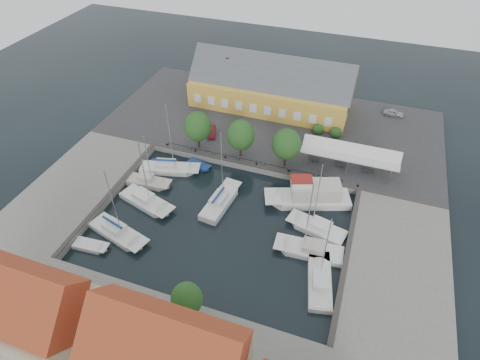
{
  "coord_description": "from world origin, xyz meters",
  "views": [
    {
      "loc": [
        14.3,
        -34.69,
        38.72
      ],
      "look_at": [
        0.0,
        6.0,
        1.5
      ],
      "focal_mm": 30.0,
      "sensor_mm": 36.0,
      "label": 1
    }
  ],
  "objects_px": {
    "warehouse": "(268,88)",
    "west_boat_a": "(168,169)",
    "east_boat_b": "(310,251)",
    "launch_nw": "(198,166)",
    "car_red": "(212,132)",
    "west_boat_d": "(118,233)",
    "center_sailboat": "(220,202)",
    "west_boat_b": "(148,183)",
    "east_boat_a": "(318,229)",
    "launch_sw": "(91,247)",
    "car_silver": "(394,113)",
    "trawler": "(311,196)",
    "west_boat_c": "(146,202)",
    "tent_canopy": "(350,153)",
    "east_boat_c": "(320,283)"
  },
  "relations": [
    {
      "from": "car_red",
      "to": "center_sailboat",
      "type": "relative_size",
      "value": 0.3
    },
    {
      "from": "car_silver",
      "to": "west_boat_b",
      "type": "xyz_separation_m",
      "value": [
        -32.5,
        -29.67,
        -1.33
      ]
    },
    {
      "from": "launch_sw",
      "to": "launch_nw",
      "type": "xyz_separation_m",
      "value": [
        6.08,
        19.11,
        -0.0
      ]
    },
    {
      "from": "west_boat_c",
      "to": "east_boat_a",
      "type": "bearing_deg",
      "value": 6.96
    },
    {
      "from": "warehouse",
      "to": "west_boat_c",
      "type": "relative_size",
      "value": 2.49
    },
    {
      "from": "west_boat_b",
      "to": "launch_nw",
      "type": "distance_m",
      "value": 8.11
    },
    {
      "from": "center_sailboat",
      "to": "launch_nw",
      "type": "distance_m",
      "value": 9.2
    },
    {
      "from": "west_boat_a",
      "to": "west_boat_d",
      "type": "xyz_separation_m",
      "value": [
        -0.18,
        -13.74,
        -0.0
      ]
    },
    {
      "from": "east_boat_b",
      "to": "launch_nw",
      "type": "xyz_separation_m",
      "value": [
        -19.75,
        10.88,
        -0.17
      ]
    },
    {
      "from": "west_boat_a",
      "to": "west_boat_d",
      "type": "height_order",
      "value": "west_boat_a"
    },
    {
      "from": "east_boat_b",
      "to": "launch_sw",
      "type": "distance_m",
      "value": 27.11
    },
    {
      "from": "car_red",
      "to": "launch_sw",
      "type": "relative_size",
      "value": 0.77
    },
    {
      "from": "east_boat_a",
      "to": "west_boat_a",
      "type": "height_order",
      "value": "west_boat_a"
    },
    {
      "from": "tent_canopy",
      "to": "west_boat_b",
      "type": "distance_m",
      "value": 29.73
    },
    {
      "from": "east_boat_b",
      "to": "west_boat_d",
      "type": "distance_m",
      "value": 24.36
    },
    {
      "from": "center_sailboat",
      "to": "east_boat_a",
      "type": "relative_size",
      "value": 1.06
    },
    {
      "from": "east_boat_c",
      "to": "tent_canopy",
      "type": "bearing_deg",
      "value": 89.86
    },
    {
      "from": "car_red",
      "to": "trawler",
      "type": "bearing_deg",
      "value": -47.44
    },
    {
      "from": "car_silver",
      "to": "center_sailboat",
      "type": "xyz_separation_m",
      "value": [
        -21.01,
        -30.14,
        -1.22
      ]
    },
    {
      "from": "warehouse",
      "to": "east_boat_a",
      "type": "xyz_separation_m",
      "value": [
        14.77,
        -26.81,
        -4.17
      ]
    },
    {
      "from": "west_boat_b",
      "to": "warehouse",
      "type": "bearing_deg",
      "value": 68.34
    },
    {
      "from": "trawler",
      "to": "east_boat_b",
      "type": "height_order",
      "value": "east_boat_b"
    },
    {
      "from": "tent_canopy",
      "to": "east_boat_b",
      "type": "distance_m",
      "value": 17.23
    },
    {
      "from": "east_boat_b",
      "to": "east_boat_a",
      "type": "bearing_deg",
      "value": 87.58
    },
    {
      "from": "east_boat_b",
      "to": "trawler",
      "type": "bearing_deg",
      "value": 101.85
    },
    {
      "from": "trawler",
      "to": "west_boat_d",
      "type": "distance_m",
      "value": 26.09
    },
    {
      "from": "car_red",
      "to": "east_boat_a",
      "type": "bearing_deg",
      "value": -55.56
    },
    {
      "from": "warehouse",
      "to": "car_silver",
      "type": "bearing_deg",
      "value": 9.43
    },
    {
      "from": "west_boat_b",
      "to": "car_silver",
      "type": "bearing_deg",
      "value": 42.4
    },
    {
      "from": "west_boat_c",
      "to": "west_boat_a",
      "type": "bearing_deg",
      "value": 92.82
    },
    {
      "from": "warehouse",
      "to": "launch_sw",
      "type": "xyz_separation_m",
      "value": [
        -11.22,
        -38.86,
        -4.34
      ]
    },
    {
      "from": "west_boat_b",
      "to": "trawler",
      "type": "bearing_deg",
      "value": 10.21
    },
    {
      "from": "east_boat_a",
      "to": "east_boat_b",
      "type": "xyz_separation_m",
      "value": [
        -0.16,
        -3.82,
        -0.0
      ]
    },
    {
      "from": "east_boat_b",
      "to": "west_boat_a",
      "type": "relative_size",
      "value": 0.96
    },
    {
      "from": "car_red",
      "to": "east_boat_b",
      "type": "distance_m",
      "value": 27.4
    },
    {
      "from": "trawler",
      "to": "west_boat_a",
      "type": "bearing_deg",
      "value": -179.02
    },
    {
      "from": "center_sailboat",
      "to": "east_boat_b",
      "type": "distance_m",
      "value": 14.08
    },
    {
      "from": "warehouse",
      "to": "tent_canopy",
      "type": "distance_m",
      "value": 21.63
    },
    {
      "from": "west_boat_c",
      "to": "trawler",
      "type": "bearing_deg",
      "value": 20.13
    },
    {
      "from": "west_boat_c",
      "to": "west_boat_d",
      "type": "bearing_deg",
      "value": -94.94
    },
    {
      "from": "center_sailboat",
      "to": "west_boat_b",
      "type": "height_order",
      "value": "center_sailboat"
    },
    {
      "from": "east_boat_b",
      "to": "west_boat_b",
      "type": "xyz_separation_m",
      "value": [
        -24.94,
        4.64,
        -0.0
      ]
    },
    {
      "from": "car_silver",
      "to": "center_sailboat",
      "type": "bearing_deg",
      "value": 146.66
    },
    {
      "from": "east_boat_b",
      "to": "center_sailboat",
      "type": "bearing_deg",
      "value": 162.75
    },
    {
      "from": "warehouse",
      "to": "west_boat_a",
      "type": "bearing_deg",
      "value": -112.03
    },
    {
      "from": "warehouse",
      "to": "car_silver",
      "type": "relative_size",
      "value": 8.29
    },
    {
      "from": "tent_canopy",
      "to": "east_boat_a",
      "type": "bearing_deg",
      "value": -98.01
    },
    {
      "from": "east_boat_c",
      "to": "west_boat_a",
      "type": "distance_m",
      "value": 28.5
    },
    {
      "from": "car_silver",
      "to": "trawler",
      "type": "xyz_separation_m",
      "value": [
        -9.41,
        -25.51,
        -0.57
      ]
    },
    {
      "from": "launch_nw",
      "to": "west_boat_b",
      "type": "bearing_deg",
      "value": -129.75
    }
  ]
}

